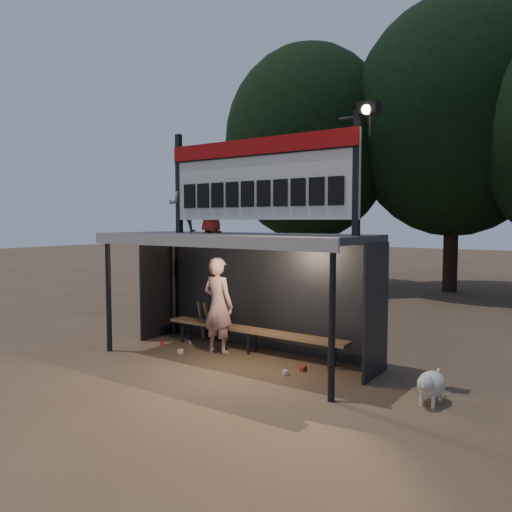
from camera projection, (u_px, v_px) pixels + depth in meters
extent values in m
plane|color=brown|center=(235.00, 360.00, 9.16)|extent=(80.00, 80.00, 0.00)
imported|color=silver|center=(218.00, 305.00, 9.57)|extent=(0.70, 0.48, 1.86)
imported|color=slate|center=(182.00, 205.00, 9.85)|extent=(0.68, 0.66, 1.11)
imported|color=#B3241B|center=(212.00, 206.00, 9.45)|extent=(0.51, 0.34, 1.04)
cube|color=#38383A|center=(234.00, 237.00, 9.00)|extent=(5.00, 2.00, 0.12)
cube|color=beige|center=(197.00, 241.00, 8.17)|extent=(5.10, 0.06, 0.20)
cylinder|color=black|center=(109.00, 295.00, 9.71)|extent=(0.10, 0.10, 2.20)
cylinder|color=black|center=(332.00, 325.00, 6.98)|extent=(0.10, 0.10, 2.20)
cylinder|color=black|center=(174.00, 286.00, 11.19)|extent=(0.10, 0.10, 2.20)
cylinder|color=black|center=(379.00, 307.00, 8.45)|extent=(0.10, 0.10, 2.20)
cube|color=black|center=(265.00, 294.00, 9.90)|extent=(5.00, 0.04, 2.20)
cube|color=black|center=(158.00, 287.00, 10.92)|extent=(0.04, 1.00, 2.20)
cube|color=black|center=(376.00, 311.00, 8.07)|extent=(0.04, 1.00, 2.20)
cylinder|color=black|center=(265.00, 241.00, 9.83)|extent=(5.00, 0.06, 0.06)
cube|color=black|center=(179.00, 184.00, 9.70)|extent=(0.10, 0.10, 1.90)
cube|color=black|center=(357.00, 174.00, 7.59)|extent=(0.10, 0.10, 1.90)
cube|color=silver|center=(257.00, 179.00, 8.65)|extent=(3.80, 0.08, 1.40)
cube|color=#A50C0B|center=(255.00, 146.00, 8.57)|extent=(3.80, 0.04, 0.28)
cube|color=black|center=(255.00, 155.00, 8.57)|extent=(3.80, 0.02, 0.03)
cube|color=black|center=(190.00, 196.00, 9.49)|extent=(0.27, 0.03, 0.45)
cube|color=black|center=(203.00, 196.00, 9.30)|extent=(0.27, 0.03, 0.45)
cube|color=black|center=(217.00, 195.00, 9.11)|extent=(0.27, 0.03, 0.45)
cube|color=black|center=(232.00, 195.00, 8.91)|extent=(0.27, 0.03, 0.45)
cube|color=black|center=(247.00, 194.00, 8.72)|extent=(0.27, 0.03, 0.45)
cube|color=black|center=(264.00, 193.00, 8.53)|extent=(0.27, 0.03, 0.45)
cube|color=black|center=(280.00, 193.00, 8.33)|extent=(0.27, 0.03, 0.45)
cube|color=black|center=(298.00, 192.00, 8.14)|extent=(0.27, 0.03, 0.45)
cube|color=black|center=(317.00, 191.00, 7.94)|extent=(0.27, 0.03, 0.45)
cube|color=black|center=(336.00, 191.00, 7.75)|extent=(0.27, 0.03, 0.45)
cylinder|color=black|center=(354.00, 117.00, 7.56)|extent=(0.50, 0.04, 0.04)
cylinder|color=black|center=(370.00, 126.00, 7.43)|extent=(0.04, 0.04, 0.30)
cube|color=black|center=(369.00, 108.00, 7.37)|extent=(0.30, 0.22, 0.18)
sphere|color=#FFD88C|center=(367.00, 110.00, 7.30)|extent=(0.14, 0.14, 0.14)
cube|color=olive|center=(252.00, 330.00, 9.58)|extent=(4.00, 0.35, 0.06)
cylinder|color=black|center=(183.00, 332.00, 10.47)|extent=(0.05, 0.05, 0.45)
cylinder|color=black|center=(190.00, 330.00, 10.66)|extent=(0.05, 0.05, 0.45)
cylinder|color=black|center=(248.00, 343.00, 9.50)|extent=(0.05, 0.05, 0.45)
cylinder|color=black|center=(255.00, 341.00, 9.69)|extent=(0.05, 0.05, 0.45)
cylinder|color=black|center=(329.00, 357.00, 8.53)|extent=(0.05, 0.05, 0.45)
cylinder|color=black|center=(335.00, 354.00, 8.73)|extent=(0.05, 0.05, 0.45)
cylinder|color=black|center=(308.00, 238.00, 19.50)|extent=(0.50, 0.50, 3.74)
ellipsoid|color=black|center=(309.00, 144.00, 19.24)|extent=(6.46, 6.46, 7.48)
cylinder|color=black|center=(451.00, 234.00, 17.86)|extent=(0.50, 0.50, 4.18)
ellipsoid|color=black|center=(454.00, 118.00, 17.57)|extent=(7.22, 7.22, 8.36)
ellipsoid|color=beige|center=(431.00, 384.00, 6.97)|extent=(0.36, 0.58, 0.36)
sphere|color=beige|center=(426.00, 383.00, 6.73)|extent=(0.22, 0.22, 0.22)
cone|color=beige|center=(423.00, 387.00, 6.65)|extent=(0.10, 0.10, 0.10)
cone|color=beige|center=(422.00, 376.00, 6.74)|extent=(0.06, 0.06, 0.07)
cone|color=beige|center=(429.00, 377.00, 6.68)|extent=(0.06, 0.06, 0.07)
cylinder|color=silver|center=(421.00, 399.00, 6.88)|extent=(0.05, 0.05, 0.18)
cylinder|color=silver|center=(433.00, 402.00, 6.79)|extent=(0.05, 0.05, 0.18)
cylinder|color=white|center=(429.00, 392.00, 7.17)|extent=(0.05, 0.05, 0.18)
cylinder|color=beige|center=(440.00, 394.00, 7.08)|extent=(0.05, 0.05, 0.18)
cylinder|color=silver|center=(437.00, 374.00, 7.21)|extent=(0.04, 0.16, 0.14)
cylinder|color=#967246|center=(201.00, 320.00, 10.67)|extent=(0.09, 0.27, 0.84)
cylinder|color=olive|center=(208.00, 321.00, 10.56)|extent=(0.08, 0.30, 0.83)
cylinder|color=black|center=(216.00, 322.00, 10.44)|extent=(0.07, 0.32, 0.83)
cylinder|color=#9E7D49|center=(223.00, 323.00, 10.33)|extent=(0.08, 0.35, 0.82)
cube|color=red|center=(162.00, 343.00, 10.25)|extent=(0.12, 0.12, 0.08)
cylinder|color=#BABABF|center=(189.00, 342.00, 10.36)|extent=(0.14, 0.13, 0.07)
cube|color=silver|center=(180.00, 351.00, 9.60)|extent=(0.12, 0.10, 0.08)
cylinder|color=#A8261C|center=(304.00, 368.00, 8.55)|extent=(0.07, 0.12, 0.07)
cube|color=#B5B6BA|center=(285.00, 373.00, 8.25)|extent=(0.12, 0.12, 0.08)
cylinder|color=beige|center=(334.00, 363.00, 8.85)|extent=(0.12, 0.07, 0.07)
cube|color=#B1291E|center=(302.00, 369.00, 8.46)|extent=(0.08, 0.11, 0.08)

